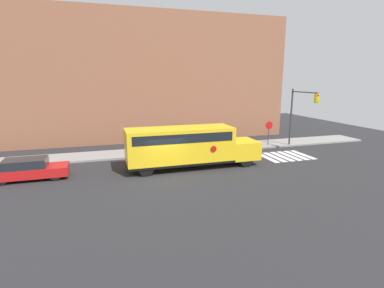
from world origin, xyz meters
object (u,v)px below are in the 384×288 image
parked_car (29,169)px  traffic_light (299,110)px  school_bus (187,145)px  stop_sign (269,130)px

parked_car → traffic_light: size_ratio=0.83×
school_bus → traffic_light: size_ratio=1.79×
stop_sign → traffic_light: bearing=-33.2°
parked_car → stop_sign: bearing=10.9°
school_bus → parked_car: 10.56m
school_bus → stop_sign: bearing=24.7°
school_bus → stop_sign: school_bus is taller
school_bus → parked_car: bearing=177.3°
traffic_light → school_bus: bearing=-165.9°
school_bus → parked_car: size_ratio=2.14×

